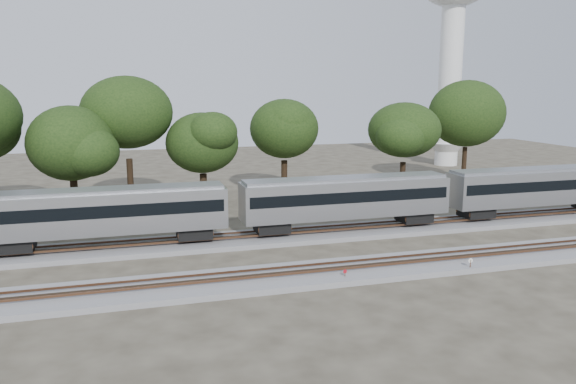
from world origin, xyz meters
name	(u,v)px	position (x,y,z in m)	size (l,w,h in m)	color
ground	(303,259)	(0.00, 0.00, 0.00)	(160.00, 160.00, 0.00)	#383328
track_far	(282,237)	(0.00, 6.00, 0.21)	(160.00, 5.00, 0.73)	slate
track_near	(321,273)	(0.00, -4.00, 0.21)	(160.00, 5.00, 0.73)	slate
train	(448,191)	(15.98, 6.00, 3.38)	(116.48, 3.33, 4.91)	#A8AAB0
switch_stand_red	(345,274)	(1.17, -5.54, 0.56)	(0.28, 0.09, 0.88)	#512D19
switch_stand_white	(470,264)	(10.35, -6.21, 0.68)	(0.34, 0.07, 1.06)	#512D19
switch_lever	(409,272)	(6.05, -5.29, 0.15)	(0.50, 0.30, 0.30)	#512D19
tree_2	(71,143)	(-17.51, 17.97, 7.56)	(7.71, 7.71, 10.87)	black
tree_3	(127,113)	(-12.23, 20.94, 10.27)	(10.44, 10.44, 14.73)	black
tree_4	(202,143)	(-4.81, 19.69, 7.07)	(7.21, 7.21, 10.17)	black
tree_5	(284,129)	(5.27, 23.94, 8.03)	(8.18, 8.18, 11.54)	black
tree_6	(404,130)	(18.01, 18.82, 8.00)	(8.15, 8.15, 11.49)	black
tree_7	(467,114)	(30.09, 24.85, 9.41)	(9.57, 9.57, 13.50)	black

